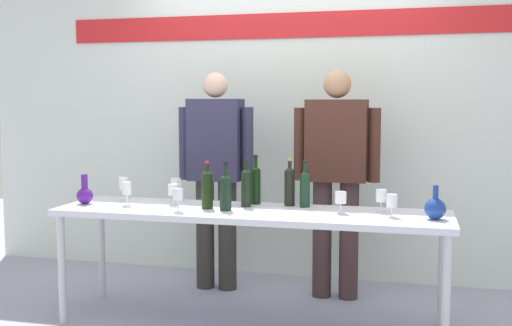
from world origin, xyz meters
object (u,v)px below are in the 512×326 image
wine_glass_right_0 (392,201)px  presenter_left (216,167)px  decanter_blue_left (85,194)px  presenter_right (336,168)px  wine_glass_right_1 (341,198)px  wine_glass_right_2 (381,196)px  wine_glass_left_1 (176,185)px  display_table (250,219)px  wine_glass_left_0 (178,195)px  wine_bottle_4 (226,191)px  wine_glass_left_2 (124,184)px  wine_bottle_5 (246,186)px  wine_bottle_1 (290,185)px  wine_bottle_0 (207,188)px  wine_bottle_2 (255,183)px  wine_glass_left_4 (127,189)px  wine_glass_left_3 (173,190)px  wine_bottle_3 (305,188)px  decanter_blue_right (435,208)px

wine_glass_right_0 → presenter_left: bearing=151.2°
decanter_blue_left → presenter_right: (1.61, 0.76, 0.14)m
wine_glass_right_1 → wine_glass_right_2: bearing=21.4°
wine_glass_left_1 → wine_glass_right_2: bearing=-3.6°
presenter_right → display_table: bearing=-122.9°
presenter_right → wine_glass_left_0: (-0.88, -0.89, -0.10)m
wine_bottle_4 → wine_glass_left_0: bearing=-156.9°
wine_glass_left_2 → wine_glass_right_0: 1.85m
presenter_left → wine_glass_left_0: presenter_left is taller
wine_bottle_5 → wine_bottle_1: bearing=22.7°
presenter_right → wine_bottle_0: bearing=-135.5°
wine_bottle_2 → wine_bottle_5: (-0.03, -0.13, -0.01)m
presenter_left → wine_glass_left_4: 0.84m
wine_bottle_5 → wine_glass_right_2: wine_bottle_5 is taller
presenter_left → wine_glass_left_3: (-0.09, -0.65, -0.09)m
wine_bottle_4 → wine_glass_left_3: size_ratio=2.19×
wine_bottle_3 → wine_glass_left_3: 0.88m
decanter_blue_right → wine_bottle_4: (-1.28, -0.01, 0.06)m
wine_bottle_0 → wine_bottle_2: bearing=45.8°
wine_glass_left_4 → wine_glass_left_2: bearing=121.7°
wine_bottle_4 → wine_glass_right_2: (0.96, 0.17, -0.03)m
wine_bottle_1 → wine_glass_right_0: wine_bottle_1 is taller
wine_glass_left_4 → wine_glass_left_1: bearing=43.0°
wine_bottle_5 → wine_glass_right_1: bearing=-8.4°
wine_glass_right_1 → wine_bottle_1: bearing=150.3°
decanter_blue_left → wine_glass_left_3: 0.61m
wine_bottle_3 → wine_bottle_2: bearing=172.8°
display_table → decanter_blue_right: size_ratio=12.39×
wine_glass_left_4 → wine_glass_right_2: wine_glass_left_4 is taller
wine_glass_left_0 → decanter_blue_left: bearing=170.0°
wine_bottle_0 → display_table: bearing=3.7°
wine_glass_left_1 → wine_glass_right_1: 1.18m
wine_bottle_3 → wine_glass_left_0: 0.83m
display_table → wine_glass_left_2: 0.99m
wine_glass_left_3 → wine_glass_right_0: size_ratio=1.02×
decanter_blue_right → wine_glass_left_3: (-1.69, 0.10, 0.03)m
wine_glass_left_0 → wine_glass_right_1: bearing=11.2°
presenter_right → wine_bottle_4: presenter_right is taller
wine_glass_left_1 → wine_glass_right_0: (1.47, -0.24, -0.02)m
wine_glass_right_2 → presenter_left: bearing=155.0°
wine_bottle_3 → wine_bottle_4: size_ratio=0.99×
wine_bottle_1 → wine_glass_left_0: 0.75m
presenter_left → wine_glass_left_2: (-0.50, -0.56, -0.07)m
wine_bottle_0 → wine_glass_left_1: size_ratio=1.89×
decanter_blue_left → wine_glass_left_2: bearing=46.8°
wine_bottle_2 → wine_bottle_5: bearing=-104.1°
decanter_blue_right → wine_bottle_3: size_ratio=0.66×
wine_bottle_5 → wine_glass_right_2: bearing=0.1°
display_table → decanter_blue_right: (1.14, -0.05, 0.13)m
wine_glass_left_1 → wine_glass_right_1: size_ratio=1.20×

